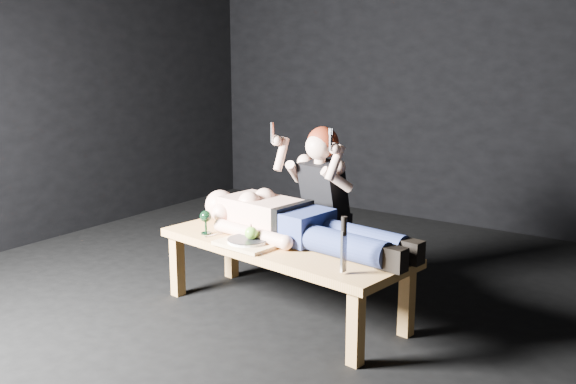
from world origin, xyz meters
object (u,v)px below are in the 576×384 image
object	(u,v)px
table	(283,278)
goblet	(206,222)
carving_knife	(344,245)
kneeling_woman	(330,206)
serving_tray	(248,244)
lying_man	(300,220)

from	to	relation	value
table	goblet	world-z (taller)	goblet
carving_knife	goblet	bearing A→B (deg)	179.60
kneeling_woman	goblet	distance (m)	0.83
serving_tray	goblet	bearing A→B (deg)	173.15
table	serving_tray	distance (m)	0.32
goblet	table	bearing A→B (deg)	13.66
kneeling_woman	carving_knife	distance (m)	0.99
serving_tray	carving_knife	bearing A→B (deg)	-8.34
kneeling_woman	goblet	bearing A→B (deg)	-117.51
lying_man	table	bearing A→B (deg)	-117.33
table	serving_tray	world-z (taller)	serving_tray
table	goblet	distance (m)	0.60
serving_tray	carving_knife	size ratio (longest dim) A/B	1.16
table	kneeling_woman	size ratio (longest dim) A/B	1.41
lying_man	kneeling_woman	xyz separation A→B (m)	(-0.06, 0.45, -0.02)
serving_tray	carving_knife	world-z (taller)	carving_knife
kneeling_woman	serving_tray	xyz separation A→B (m)	(-0.14, -0.70, -0.10)
lying_man	kneeling_woman	distance (m)	0.46
lying_man	serving_tray	world-z (taller)	lying_man
kneeling_woman	carving_knife	world-z (taller)	kneeling_woman
carving_knife	serving_tray	bearing A→B (deg)	179.10
goblet	carving_knife	world-z (taller)	carving_knife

